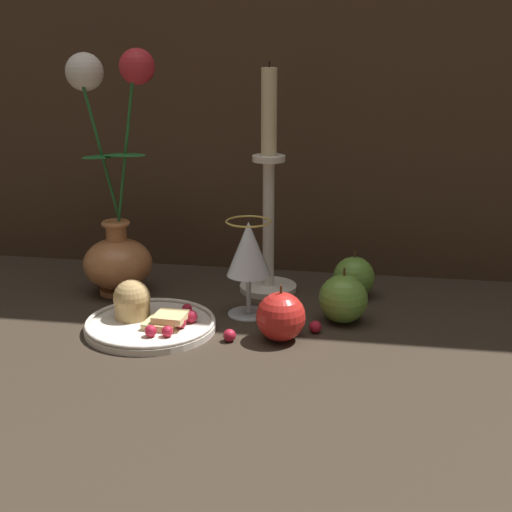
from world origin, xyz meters
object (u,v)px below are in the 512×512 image
vase (115,216)px  wine_glass (248,253)px  plate_with_pastries (146,318)px  apple_at_table_edge (354,277)px  apple_near_glass (281,317)px  candlestick (269,206)px  apple_beside_vase (343,299)px

vase → wine_glass: vase is taller
plate_with_pastries → apple_at_table_edge: bearing=32.2°
vase → apple_near_glass: bearing=-27.4°
apple_at_table_edge → vase: bearing=-173.8°
vase → candlestick: 0.26m
vase → apple_near_glass: size_ratio=4.84×
apple_near_glass → candlestick: bearing=103.5°
vase → apple_near_glass: (0.30, -0.16, -0.10)m
plate_with_pastries → apple_beside_vase: 0.30m
wine_glass → plate_with_pastries: bearing=-150.6°
vase → apple_at_table_edge: vase is taller
vase → plate_with_pastries: (0.10, -0.15, -0.12)m
vase → plate_with_pastries: size_ratio=2.06×
apple_beside_vase → apple_at_table_edge: 0.12m
plate_with_pastries → candlestick: bearing=52.0°
vase → candlestick: bearing=11.7°
apple_beside_vase → plate_with_pastries: bearing=-165.7°
candlestick → apple_beside_vase: (0.14, -0.12, -0.11)m
apple_at_table_edge → apple_beside_vase: bearing=-95.9°
vase → candlestick: vase is taller
vase → plate_with_pastries: vase is taller
vase → wine_glass: 0.25m
apple_beside_vase → wine_glass: bearing=177.8°
wine_glass → candlestick: 0.13m
vase → candlestick: (0.25, 0.05, 0.02)m
apple_near_glass → vase: bearing=152.6°
apple_beside_vase → apple_near_glass: size_ratio=1.04×
plate_with_pastries → wine_glass: size_ratio=1.28×
vase → apple_beside_vase: 0.41m
wine_glass → candlestick: candlestick is taller
apple_beside_vase → candlestick: bearing=137.4°
plate_with_pastries → apple_at_table_edge: size_ratio=2.41×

